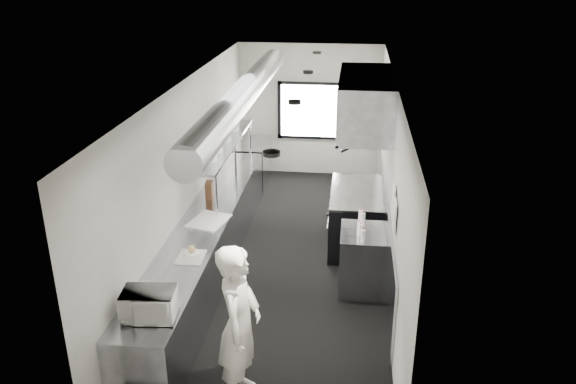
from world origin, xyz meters
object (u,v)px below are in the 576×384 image
(plate_stack_b, at_px, (215,141))
(squeeze_bottle_e, at_px, (361,217))
(range, at_px, (356,218))
(squeeze_bottle_c, at_px, (359,227))
(plate_stack_a, at_px, (208,151))
(plate_stack_c, at_px, (225,132))
(deli_tub_a, at_px, (148,288))
(plate_stack_d, at_px, (232,120))
(cutting_board, at_px, (209,221))
(prep_counter, at_px, (207,245))
(exhaust_hood, at_px, (365,102))
(microwave, at_px, (149,304))
(pass_shelf, at_px, (223,145))
(squeeze_bottle_b, at_px, (360,230))
(line_cook, at_px, (239,325))
(deli_tub_b, at_px, (144,287))
(bottle_station, at_px, (363,261))
(knife_block, at_px, (209,190))
(far_work_table, at_px, (251,163))
(squeeze_bottle_d, at_px, (363,219))
(squeeze_bottle_a, at_px, (363,236))
(small_plate, at_px, (192,253))

(plate_stack_b, distance_m, squeeze_bottle_e, 2.62)
(range, xyz_separation_m, squeeze_bottle_c, (0.04, -1.44, 0.52))
(plate_stack_a, distance_m, plate_stack_c, 0.99)
(squeeze_bottle_c, bearing_deg, deli_tub_a, -143.12)
(plate_stack_d, bearing_deg, deli_tub_a, -91.37)
(cutting_board, bearing_deg, prep_counter, 123.68)
(exhaust_hood, bearing_deg, squeeze_bottle_e, -90.08)
(exhaust_hood, height_order, squeeze_bottle_c, exhaust_hood)
(cutting_board, xyz_separation_m, plate_stack_b, (-0.15, 1.17, 0.83))
(microwave, relative_size, plate_stack_a, 1.72)
(cutting_board, height_order, plate_stack_c, plate_stack_c)
(pass_shelf, distance_m, squeeze_bottle_b, 2.97)
(exhaust_hood, height_order, plate_stack_c, exhaust_hood)
(range, xyz_separation_m, deli_tub_a, (-2.34, -3.22, 0.48))
(line_cook, height_order, deli_tub_b, line_cook)
(bottle_station, bearing_deg, line_cook, -118.90)
(prep_counter, xyz_separation_m, knife_block, (-0.13, 0.77, 0.58))
(bottle_station, relative_size, deli_tub_a, 6.52)
(exhaust_hood, xyz_separation_m, line_cook, (-1.24, -3.75, -1.48))
(far_work_table, xyz_separation_m, microwave, (0.03, -6.20, 0.60))
(pass_shelf, relative_size, range, 1.88)
(squeeze_bottle_d, bearing_deg, plate_stack_a, 164.98)
(range, distance_m, deli_tub_b, 4.04)
(cutting_board, distance_m, squeeze_bottle_d, 2.20)
(prep_counter, relative_size, squeeze_bottle_e, 29.88)
(squeeze_bottle_e, bearing_deg, pass_shelf, 148.08)
(prep_counter, relative_size, deli_tub_b, 42.21)
(microwave, distance_m, squeeze_bottle_e, 3.39)
(prep_counter, height_order, bottle_station, same)
(plate_stack_a, bearing_deg, squeeze_bottle_a, -25.52)
(range, xyz_separation_m, line_cook, (-1.19, -3.75, 0.44))
(plate_stack_b, relative_size, squeeze_bottle_e, 1.68)
(plate_stack_d, bearing_deg, plate_stack_a, -90.64)
(pass_shelf, bearing_deg, plate_stack_d, 90.61)
(plate_stack_d, xyz_separation_m, squeeze_bottle_e, (2.29, -2.18, -0.76))
(deli_tub_b, distance_m, cutting_board, 1.93)
(cutting_board, relative_size, knife_block, 2.41)
(prep_counter, relative_size, cutting_board, 9.79)
(plate_stack_c, xyz_separation_m, squeeze_bottle_b, (2.28, -1.94, -0.74))
(knife_block, distance_m, squeeze_bottle_d, 2.53)
(small_plate, relative_size, squeeze_bottle_b, 1.15)
(exhaust_hood, height_order, squeeze_bottle_b, exhaust_hood)
(exhaust_hood, height_order, squeeze_bottle_d, exhaust_hood)
(exhaust_hood, relative_size, squeeze_bottle_d, 11.16)
(deli_tub_b, relative_size, squeeze_bottle_d, 0.72)
(range, distance_m, plate_stack_b, 2.60)
(exhaust_hood, bearing_deg, squeeze_bottle_d, -88.76)
(deli_tub_a, bearing_deg, pass_shelf, 88.20)
(knife_block, bearing_deg, pass_shelf, 75.52)
(plate_stack_b, height_order, plate_stack_c, plate_stack_b)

